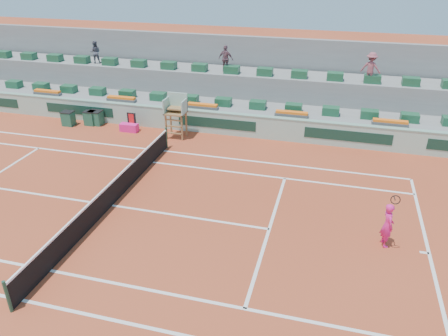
{
  "coord_description": "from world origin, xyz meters",
  "views": [
    {
      "loc": [
        8.26,
        -13.3,
        9.25
      ],
      "look_at": [
        4.0,
        2.5,
        1.0
      ],
      "focal_mm": 35.0,
      "sensor_mm": 36.0,
      "label": 1
    }
  ],
  "objects": [
    {
      "name": "player_bag",
      "position": [
        -2.89,
        7.49,
        0.23
      ],
      "size": [
        1.01,
        0.45,
        0.45
      ],
      "primitive_type": "cube",
      "color": "#F52087",
      "rests_on": "ground"
    },
    {
      "name": "seating_tier_lower",
      "position": [
        0.0,
        10.7,
        0.6
      ],
      "size": [
        36.0,
        4.0,
        1.2
      ],
      "primitive_type": "cube",
      "color": "gray",
      "rests_on": "ground"
    },
    {
      "name": "seat_row_lower",
      "position": [
        0.0,
        9.8,
        1.42
      ],
      "size": [
        32.9,
        0.6,
        0.44
      ],
      "color": "#1A5031",
      "rests_on": "seating_tier_lower"
    },
    {
      "name": "drink_cooler_a",
      "position": [
        -5.22,
        7.96,
        0.42
      ],
      "size": [
        0.77,
        0.66,
        0.84
      ],
      "color": "#1B523B",
      "rests_on": "ground"
    },
    {
      "name": "spectator_right",
      "position": [
        9.83,
        11.59,
        3.44
      ],
      "size": [
        1.23,
        0.93,
        1.68
      ],
      "primitive_type": "imported",
      "rotation": [
        0.0,
        0.0,
        2.83
      ],
      "color": "#904851",
      "rests_on": "seating_tier_upper"
    },
    {
      "name": "advertising_hoarding",
      "position": [
        0.02,
        8.5,
        0.63
      ],
      "size": [
        36.0,
        0.34,
        1.26
      ],
      "color": "#9AC2AF",
      "rests_on": "ground"
    },
    {
      "name": "tennis_player",
      "position": [
        10.42,
        0.12,
        0.83
      ],
      "size": [
        0.54,
        0.9,
        2.28
      ],
      "color": "#F52087",
      "rests_on": "ground"
    },
    {
      "name": "umpire_chair",
      "position": [
        0.0,
        7.5,
        1.54
      ],
      "size": [
        1.1,
        0.9,
        2.4
      ],
      "color": "brown",
      "rests_on": "ground"
    },
    {
      "name": "tennis_net",
      "position": [
        0.0,
        0.0,
        0.53
      ],
      "size": [
        0.1,
        11.97,
        1.1
      ],
      "color": "black",
      "rests_on": "ground"
    },
    {
      "name": "stadium_back_wall",
      "position": [
        0.0,
        13.9,
        2.2
      ],
      "size": [
        36.0,
        0.4,
        4.4
      ],
      "primitive_type": "cube",
      "color": "gray",
      "rests_on": "ground"
    },
    {
      "name": "seat_row_upper",
      "position": [
        0.0,
        11.7,
        2.82
      ],
      "size": [
        32.9,
        0.6,
        0.44
      ],
      "color": "#1A5031",
      "rests_on": "seating_tier_upper"
    },
    {
      "name": "drink_cooler_b",
      "position": [
        -5.53,
        7.83,
        0.42
      ],
      "size": [
        0.63,
        0.55,
        0.84
      ],
      "color": "#1B523B",
      "rests_on": "ground"
    },
    {
      "name": "seating_tier_upper",
      "position": [
        0.0,
        12.3,
        1.3
      ],
      "size": [
        36.0,
        2.4,
        2.6
      ],
      "primitive_type": "cube",
      "color": "gray",
      "rests_on": "ground"
    },
    {
      "name": "spectator_mid",
      "position": [
        1.6,
        11.83,
        3.39
      ],
      "size": [
        0.99,
        0.57,
        1.59
      ],
      "primitive_type": "imported",
      "rotation": [
        0.0,
        0.0,
        2.93
      ],
      "color": "#724C57",
      "rests_on": "seating_tier_upper"
    },
    {
      "name": "ground",
      "position": [
        0.0,
        0.0,
        0.0
      ],
      "size": [
        90.0,
        90.0,
        0.0
      ],
      "primitive_type": "plane",
      "color": "#9D391E",
      "rests_on": "ground"
    },
    {
      "name": "flower_planters",
      "position": [
        -1.5,
        9.0,
        1.33
      ],
      "size": [
        26.8,
        0.36,
        0.28
      ],
      "color": "#535353",
      "rests_on": "seating_tier_lower"
    },
    {
      "name": "spectator_left",
      "position": [
        -7.1,
        11.92,
        3.3
      ],
      "size": [
        0.81,
        0.71,
        1.41
      ],
      "primitive_type": "imported",
      "rotation": [
        0.0,
        0.0,
        3.44
      ],
      "color": "#4D4E5A",
      "rests_on": "seating_tier_upper"
    },
    {
      "name": "court_lines",
      "position": [
        0.0,
        0.0,
        0.01
      ],
      "size": [
        23.89,
        11.09,
        0.01
      ],
      "color": "white",
      "rests_on": "ground"
    },
    {
      "name": "drink_cooler_c",
      "position": [
        -6.71,
        7.44,
        0.42
      ],
      "size": [
        0.68,
        0.59,
        0.84
      ],
      "color": "#1B523B",
      "rests_on": "ground"
    },
    {
      "name": "towel_rack",
      "position": [
        -2.79,
        7.69,
        0.6
      ],
      "size": [
        0.51,
        0.09,
        1.03
      ],
      "color": "black",
      "rests_on": "ground"
    }
  ]
}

